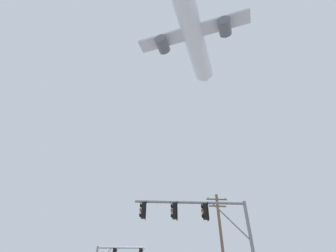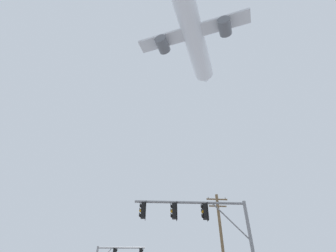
% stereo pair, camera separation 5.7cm
% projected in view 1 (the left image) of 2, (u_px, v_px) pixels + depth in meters
% --- Properties ---
extents(signal_pole_near, '(6.86, 0.58, 6.43)m').
position_uv_depth(signal_pole_near, '(204.00, 225.00, 13.96)').
color(signal_pole_near, gray).
rests_on(signal_pole_near, ground).
extents(utility_pole, '(2.20, 0.28, 10.17)m').
position_uv_depth(utility_pole, '(222.00, 245.00, 22.37)').
color(utility_pole, brown).
rests_on(utility_pole, ground).
extents(airplane, '(21.90, 28.36, 8.05)m').
position_uv_depth(airplane, '(193.00, 34.00, 49.13)').
color(airplane, white).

